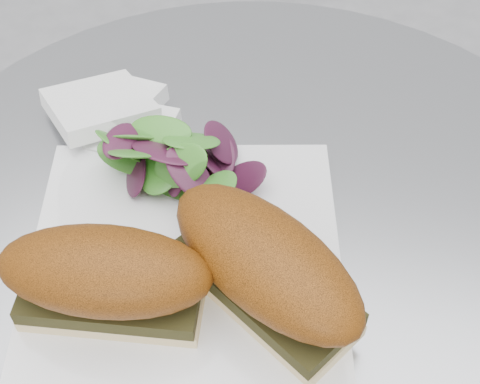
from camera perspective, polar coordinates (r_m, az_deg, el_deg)
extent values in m
cylinder|color=#A4A6AB|center=(0.59, 1.39, -3.96)|extent=(0.70, 0.70, 0.02)
cube|color=white|center=(0.56, -4.64, -5.95)|extent=(0.30, 0.30, 0.02)
cube|color=beige|center=(0.53, -10.74, -9.33)|extent=(0.14, 0.07, 0.01)
cube|color=black|center=(0.51, -10.95, -8.55)|extent=(0.14, 0.07, 0.01)
ellipsoid|color=#72370A|center=(0.49, -11.48, -6.63)|extent=(0.16, 0.09, 0.06)
cube|color=beige|center=(0.52, 2.05, -8.58)|extent=(0.16, 0.14, 0.01)
cube|color=black|center=(0.51, 2.09, -7.78)|extent=(0.16, 0.14, 0.01)
ellipsoid|color=#72370A|center=(0.48, 2.20, -5.81)|extent=(0.19, 0.16, 0.06)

